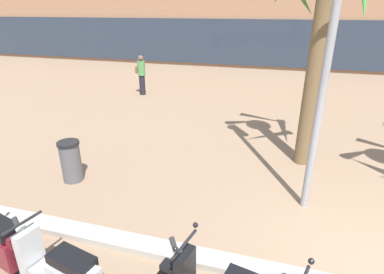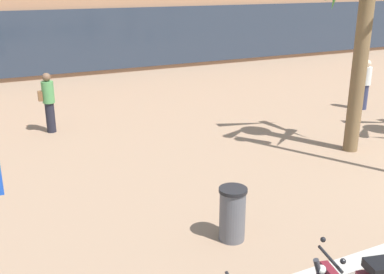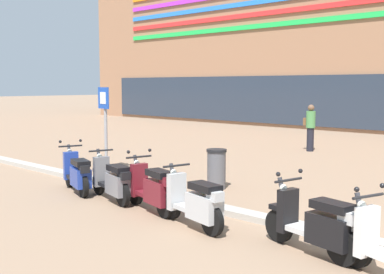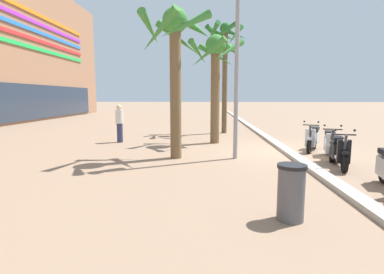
{
  "view_description": "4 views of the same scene",
  "coord_description": "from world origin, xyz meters",
  "px_view_note": "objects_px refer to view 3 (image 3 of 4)",
  "views": [
    {
      "loc": [
        -2.13,
        -3.76,
        3.66
      ],
      "look_at": [
        -3.96,
        2.5,
        0.94
      ],
      "focal_mm": 29.08,
      "sensor_mm": 36.0,
      "label": 1
    },
    {
      "loc": [
        -10.17,
        -4.51,
        4.21
      ],
      "look_at": [
        -6.24,
        3.44,
        1.2
      ],
      "focal_mm": 43.35,
      "sensor_mm": 36.0,
      "label": 2
    },
    {
      "loc": [
        0.82,
        -7.25,
        2.46
      ],
      "look_at": [
        -6.13,
        0.21,
        1.36
      ],
      "focal_mm": 45.21,
      "sensor_mm": 36.0,
      "label": 3
    },
    {
      "loc": [
        -11.36,
        2.86,
        2.06
      ],
      "look_at": [
        -2.72,
        3.24,
        0.89
      ],
      "focal_mm": 28.2,
      "sensor_mm": 36.0,
      "label": 4
    }
  ],
  "objects_px": {
    "scooter_grey_mid_centre": "(113,181)",
    "scooter_black_mid_front": "(316,225)",
    "scooter_silver_gap_after_mid": "(195,203)",
    "pedestrian_by_palm_tree": "(310,126)",
    "litter_bin": "(216,169)",
    "scooter_blue_tail_end": "(77,174)",
    "scooter_maroon_last_in_row": "(153,189)",
    "crossing_sign": "(105,119)"
  },
  "relations": [
    {
      "from": "scooter_black_mid_front",
      "to": "litter_bin",
      "type": "height_order",
      "value": "scooter_black_mid_front"
    },
    {
      "from": "pedestrian_by_palm_tree",
      "to": "litter_bin",
      "type": "bearing_deg",
      "value": -77.26
    },
    {
      "from": "pedestrian_by_palm_tree",
      "to": "scooter_blue_tail_end",
      "type": "bearing_deg",
      "value": -91.99
    },
    {
      "from": "scooter_maroon_last_in_row",
      "to": "crossing_sign",
      "type": "bearing_deg",
      "value": 153.9
    },
    {
      "from": "scooter_maroon_last_in_row",
      "to": "litter_bin",
      "type": "height_order",
      "value": "scooter_maroon_last_in_row"
    },
    {
      "from": "scooter_silver_gap_after_mid",
      "to": "scooter_black_mid_front",
      "type": "xyz_separation_m",
      "value": [
        2.17,
        0.22,
        0.01
      ]
    },
    {
      "from": "scooter_blue_tail_end",
      "to": "litter_bin",
      "type": "distance_m",
      "value": 3.23
    },
    {
      "from": "scooter_maroon_last_in_row",
      "to": "litter_bin",
      "type": "distance_m",
      "value": 2.54
    },
    {
      "from": "scooter_maroon_last_in_row",
      "to": "scooter_silver_gap_after_mid",
      "type": "bearing_deg",
      "value": -9.67
    },
    {
      "from": "scooter_grey_mid_centre",
      "to": "pedestrian_by_palm_tree",
      "type": "relative_size",
      "value": 1.04
    },
    {
      "from": "scooter_silver_gap_after_mid",
      "to": "scooter_grey_mid_centre",
      "type": "bearing_deg",
      "value": 174.5
    },
    {
      "from": "litter_bin",
      "to": "crossing_sign",
      "type": "bearing_deg",
      "value": -173.81
    },
    {
      "from": "scooter_grey_mid_centre",
      "to": "pedestrian_by_palm_tree",
      "type": "distance_m",
      "value": 9.94
    },
    {
      "from": "scooter_blue_tail_end",
      "to": "scooter_silver_gap_after_mid",
      "type": "bearing_deg",
      "value": -2.98
    },
    {
      "from": "scooter_blue_tail_end",
      "to": "scooter_grey_mid_centre",
      "type": "relative_size",
      "value": 0.95
    },
    {
      "from": "scooter_blue_tail_end",
      "to": "litter_bin",
      "type": "bearing_deg",
      "value": 51.28
    },
    {
      "from": "scooter_silver_gap_after_mid",
      "to": "pedestrian_by_palm_tree",
      "type": "height_order",
      "value": "pedestrian_by_palm_tree"
    },
    {
      "from": "scooter_silver_gap_after_mid",
      "to": "litter_bin",
      "type": "relative_size",
      "value": 1.84
    },
    {
      "from": "scooter_grey_mid_centre",
      "to": "scooter_black_mid_front",
      "type": "relative_size",
      "value": 1.04
    },
    {
      "from": "scooter_maroon_last_in_row",
      "to": "crossing_sign",
      "type": "xyz_separation_m",
      "value": [
        -4.26,
        2.09,
        1.04
      ]
    },
    {
      "from": "scooter_maroon_last_in_row",
      "to": "scooter_black_mid_front",
      "type": "height_order",
      "value": "same"
    },
    {
      "from": "scooter_maroon_last_in_row",
      "to": "scooter_black_mid_front",
      "type": "bearing_deg",
      "value": -0.02
    },
    {
      "from": "scooter_maroon_last_in_row",
      "to": "scooter_grey_mid_centre",
      "type": "bearing_deg",
      "value": 178.89
    },
    {
      "from": "scooter_grey_mid_centre",
      "to": "litter_bin",
      "type": "height_order",
      "value": "scooter_grey_mid_centre"
    },
    {
      "from": "scooter_maroon_last_in_row",
      "to": "pedestrian_by_palm_tree",
      "type": "relative_size",
      "value": 0.98
    },
    {
      "from": "scooter_blue_tail_end",
      "to": "crossing_sign",
      "type": "distance_m",
      "value": 2.94
    },
    {
      "from": "scooter_grey_mid_centre",
      "to": "scooter_blue_tail_end",
      "type": "bearing_deg",
      "value": -177.63
    },
    {
      "from": "scooter_black_mid_front",
      "to": "pedestrian_by_palm_tree",
      "type": "height_order",
      "value": "pedestrian_by_palm_tree"
    },
    {
      "from": "scooter_grey_mid_centre",
      "to": "pedestrian_by_palm_tree",
      "type": "bearing_deg",
      "value": 95.12
    },
    {
      "from": "scooter_maroon_last_in_row",
      "to": "crossing_sign",
      "type": "relative_size",
      "value": 0.71
    },
    {
      "from": "scooter_black_mid_front",
      "to": "crossing_sign",
      "type": "distance_m",
      "value": 8.1
    },
    {
      "from": "scooter_grey_mid_centre",
      "to": "scooter_black_mid_front",
      "type": "xyz_separation_m",
      "value": [
        4.77,
        -0.03,
        0.02
      ]
    },
    {
      "from": "pedestrian_by_palm_tree",
      "to": "litter_bin",
      "type": "relative_size",
      "value": 1.83
    },
    {
      "from": "scooter_silver_gap_after_mid",
      "to": "crossing_sign",
      "type": "bearing_deg",
      "value": 157.51
    },
    {
      "from": "crossing_sign",
      "to": "litter_bin",
      "type": "xyz_separation_m",
      "value": [
        3.77,
        0.41,
        -1.02
      ]
    },
    {
      "from": "scooter_maroon_last_in_row",
      "to": "litter_bin",
      "type": "bearing_deg",
      "value": 101.01
    },
    {
      "from": "scooter_blue_tail_end",
      "to": "pedestrian_by_palm_tree",
      "type": "distance_m",
      "value": 9.95
    },
    {
      "from": "pedestrian_by_palm_tree",
      "to": "scooter_grey_mid_centre",
      "type": "bearing_deg",
      "value": -84.88
    },
    {
      "from": "pedestrian_by_palm_tree",
      "to": "litter_bin",
      "type": "height_order",
      "value": "pedestrian_by_palm_tree"
    },
    {
      "from": "crossing_sign",
      "to": "pedestrian_by_palm_tree",
      "type": "distance_m",
      "value": 8.12
    },
    {
      "from": "scooter_grey_mid_centre",
      "to": "litter_bin",
      "type": "bearing_deg",
      "value": 72.26
    },
    {
      "from": "pedestrian_by_palm_tree",
      "to": "litter_bin",
      "type": "xyz_separation_m",
      "value": [
        1.68,
        -7.41,
        -0.44
      ]
    }
  ]
}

